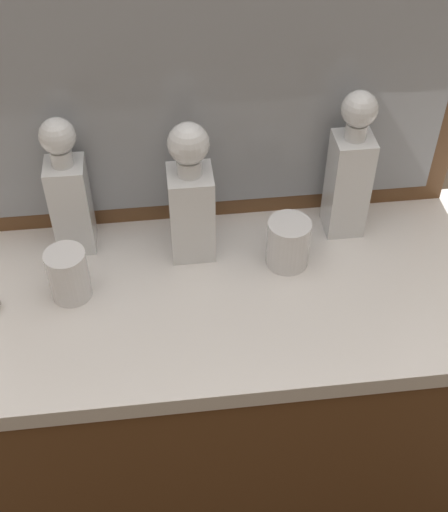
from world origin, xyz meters
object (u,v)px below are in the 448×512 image
(crystal_decanter_far_right, at_px, (191,204))
(crystal_tumbler_front, at_px, (288,245))
(crystal_decanter_center, at_px, (70,199))
(crystal_decanter_front, at_px, (349,178))
(crystal_tumbler_far_left, at_px, (69,276))

(crystal_decanter_far_right, bearing_deg, crystal_tumbler_front, -17.48)
(crystal_decanter_far_right, height_order, crystal_decanter_center, same)
(crystal_decanter_center, bearing_deg, crystal_decanter_far_right, -10.68)
(crystal_decanter_front, height_order, crystal_tumbler_front, crystal_decanter_front)
(crystal_decanter_far_right, distance_m, crystal_decanter_center, 0.22)
(crystal_tumbler_front, relative_size, crystal_tumbler_far_left, 0.98)
(crystal_decanter_center, distance_m, crystal_tumbler_front, 0.41)
(crystal_decanter_center, bearing_deg, crystal_tumbler_far_left, -92.73)
(crystal_decanter_center, bearing_deg, crystal_decanter_front, -1.10)
(crystal_decanter_center, xyz_separation_m, crystal_tumbler_front, (0.39, -0.10, -0.07))
(crystal_decanter_far_right, distance_m, crystal_decanter_front, 0.30)
(crystal_decanter_far_right, xyz_separation_m, crystal_tumbler_far_left, (-0.22, -0.09, -0.07))
(crystal_decanter_far_right, xyz_separation_m, crystal_decanter_center, (-0.22, 0.04, -0.00))
(crystal_decanter_far_right, height_order, crystal_tumbler_far_left, crystal_decanter_far_right)
(crystal_decanter_center, height_order, crystal_tumbler_front, crystal_decanter_center)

